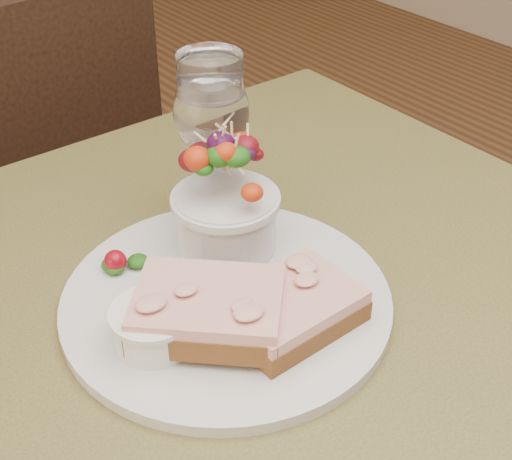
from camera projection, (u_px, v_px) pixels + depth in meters
cafe_table at (267, 383)px, 0.72m from camera, size 0.80×0.80×0.75m
chair_far at (30, 293)px, 1.38m from camera, size 0.46×0.46×0.90m
dinner_plate at (226, 300)px, 0.66m from camera, size 0.30×0.30×0.01m
sandwich_front at (291, 308)px, 0.62m from camera, size 0.12×0.09×0.03m
sandwich_back at (208, 309)px, 0.60m from camera, size 0.16×0.15×0.03m
ramekin at (153, 325)px, 0.59m from camera, size 0.07×0.07×0.04m
salad_bowl at (225, 197)px, 0.68m from camera, size 0.10×0.10×0.13m
garnish at (121, 257)px, 0.69m from camera, size 0.05×0.04×0.02m
wine_glass at (212, 118)px, 0.70m from camera, size 0.08×0.08×0.18m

